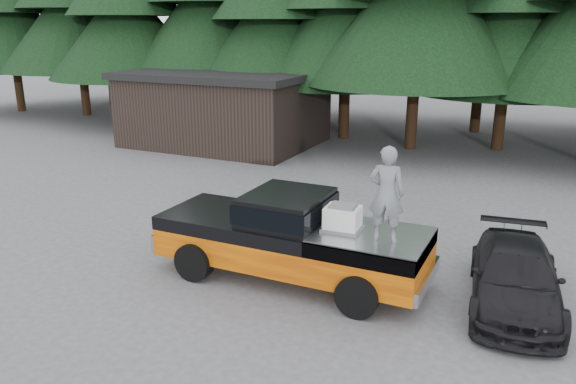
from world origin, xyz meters
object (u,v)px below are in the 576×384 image
at_px(man_on_bed, 387,194).
at_px(pickup_truck, 291,250).
at_px(parked_car, 515,277).
at_px(air_compressor, 343,219).
at_px(utility_building, 225,107).

bearing_deg(man_on_bed, pickup_truck, -12.42).
distance_m(pickup_truck, parked_car, 4.55).
bearing_deg(air_compressor, pickup_truck, 173.84).
relative_size(pickup_truck, air_compressor, 8.76).
distance_m(man_on_bed, utility_building, 16.24).
relative_size(pickup_truck, man_on_bed, 3.21).
xyz_separation_m(man_on_bed, parked_car, (2.37, 1.04, -1.67)).
height_order(pickup_truck, parked_car, pickup_truck).
xyz_separation_m(air_compressor, man_on_bed, (0.93, -0.18, 0.70)).
distance_m(parked_car, utility_building, 17.26).
height_order(pickup_truck, utility_building, utility_building).
bearing_deg(pickup_truck, parked_car, 10.17).
bearing_deg(man_on_bed, parked_car, -162.21).
bearing_deg(man_on_bed, utility_building, -53.52).
xyz_separation_m(man_on_bed, utility_building, (-10.94, 11.98, -0.60)).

